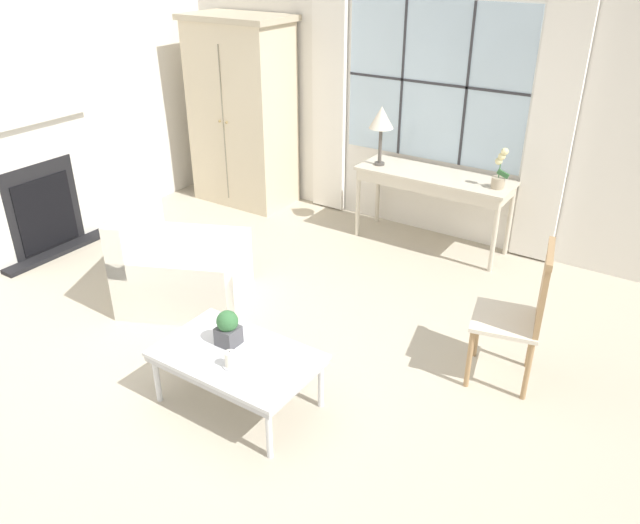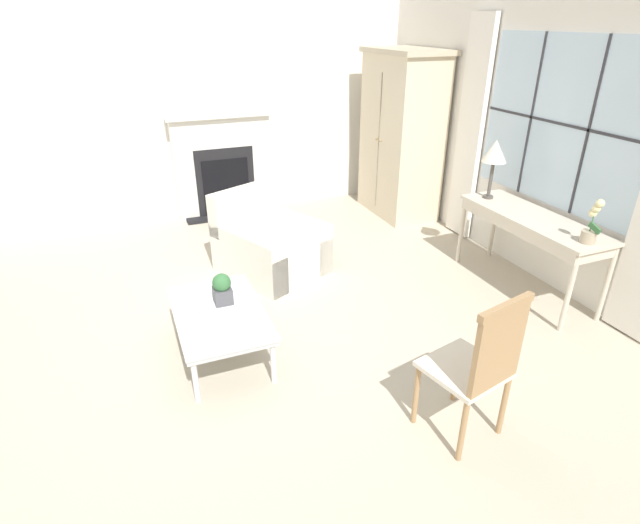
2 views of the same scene
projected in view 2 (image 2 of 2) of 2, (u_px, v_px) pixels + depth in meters
name	position (u px, v px, depth m)	size (l,w,h in m)	color
ground_plane	(248.00, 334.00, 4.18)	(14.00, 14.00, 0.00)	#B2A893
wall_back_windowed	(558.00, 138.00, 4.59)	(7.20, 0.14, 2.80)	silver
wall_left	(226.00, 104.00, 6.28)	(0.06, 7.20, 2.80)	silver
fireplace	(222.00, 158.00, 6.42)	(0.34, 1.32, 2.25)	black
armoire	(401.00, 135.00, 6.37)	(1.17, 0.69, 2.06)	beige
console_table	(532.00, 224.00, 4.61)	(1.52, 0.50, 0.75)	beige
table_lamp	(495.00, 153.00, 4.83)	(0.24, 0.24, 0.58)	#4C4742
potted_orchid	(591.00, 226.00, 3.98)	(0.16, 0.12, 0.38)	tan
armchair_upholstered	(269.00, 247.00, 5.15)	(1.21, 1.16, 0.82)	silver
side_chair_wooden	(480.00, 362.00, 2.91)	(0.53, 0.53, 1.03)	beige
coffee_table	(219.00, 316.00, 3.78)	(1.03, 0.65, 0.40)	silver
potted_plant_small	(222.00, 288.00, 3.82)	(0.14, 0.14, 0.25)	#4C4C51
pillar_candle	(203.00, 313.00, 3.65)	(0.10, 0.10, 0.12)	silver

